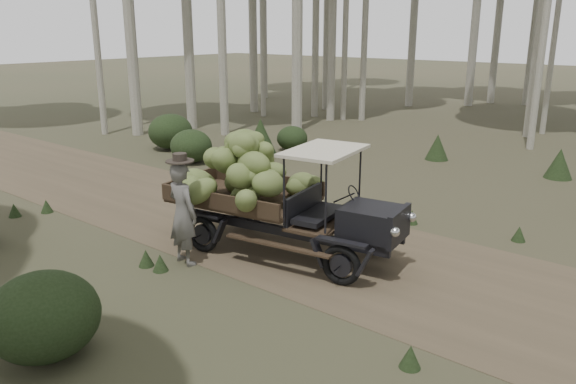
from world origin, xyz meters
name	(u,v)px	position (x,y,z in m)	size (l,w,h in m)	color
ground	(305,243)	(0.00, 0.00, 0.00)	(120.00, 120.00, 0.00)	#473D2B
dirt_track	(305,243)	(0.00, 0.00, 0.00)	(70.00, 4.00, 0.01)	brown
banana_truck	(262,181)	(-0.45, -0.71, 1.31)	(4.59, 2.58, 2.28)	black
farmer	(183,212)	(-1.08, -2.06, 0.93)	(0.71, 0.54, 1.97)	#5D5955
undergrowth	(277,247)	(0.57, -1.51, 0.54)	(21.87, 23.39, 1.38)	#233319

